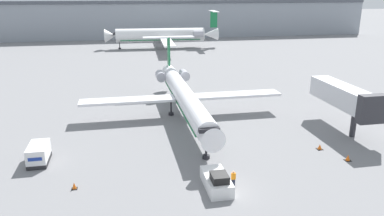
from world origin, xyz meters
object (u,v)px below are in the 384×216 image
(airplane_main, at_px, (183,94))
(worker_near_tug, at_px, (233,179))
(luggage_cart, at_px, (39,154))
(jet_bridge, at_px, (345,97))
(traffic_cone_left, at_px, (74,186))
(airplane_parked_far_left, at_px, (163,35))
(traffic_cone_right, at_px, (320,147))
(traffic_cone_mid, at_px, (348,158))
(pushback_tug, at_px, (217,181))

(airplane_main, relative_size, worker_near_tug, 20.61)
(luggage_cart, distance_m, jet_bridge, 37.48)
(traffic_cone_left, bearing_deg, jet_bridge, 15.66)
(airplane_parked_far_left, xyz_separation_m, jet_bridge, (14.27, -76.24, 0.37))
(traffic_cone_left, relative_size, traffic_cone_right, 0.98)
(airplane_main, height_order, traffic_cone_left, airplane_main)
(traffic_cone_mid, bearing_deg, luggage_cart, 169.58)
(pushback_tug, xyz_separation_m, jet_bridge, (20.05, 11.65, 3.72))
(luggage_cart, height_order, airplane_parked_far_left, airplane_parked_far_left)
(pushback_tug, distance_m, traffic_cone_mid, 15.70)
(traffic_cone_mid, bearing_deg, traffic_cone_right, 113.34)
(traffic_cone_left, xyz_separation_m, traffic_cone_right, (26.94, 3.87, -0.02))
(luggage_cart, bearing_deg, jet_bridge, 4.21)
(pushback_tug, distance_m, jet_bridge, 23.49)
(worker_near_tug, relative_size, jet_bridge, 0.13)
(traffic_cone_right, xyz_separation_m, airplane_parked_far_left, (-8.19, 81.63, 3.79))
(worker_near_tug, relative_size, traffic_cone_right, 2.45)
(pushback_tug, height_order, jet_bridge, jet_bridge)
(airplane_main, xyz_separation_m, luggage_cart, (-17.72, -12.08, -2.36))
(traffic_cone_mid, relative_size, jet_bridge, 0.05)
(traffic_cone_left, height_order, traffic_cone_right, traffic_cone_left)
(traffic_cone_left, height_order, jet_bridge, jet_bridge)
(jet_bridge, bearing_deg, airplane_main, 154.40)
(traffic_cone_right, bearing_deg, traffic_cone_left, -171.83)
(airplane_main, bearing_deg, traffic_cone_right, -47.66)
(luggage_cart, xyz_separation_m, traffic_cone_left, (4.20, -6.52, -0.69))
(airplane_main, xyz_separation_m, jet_bridge, (19.50, -9.34, 1.09))
(luggage_cart, bearing_deg, traffic_cone_right, -4.87)
(traffic_cone_mid, distance_m, jet_bridge, 10.71)
(pushback_tug, distance_m, airplane_parked_far_left, 88.15)
(worker_near_tug, bearing_deg, traffic_cone_mid, 12.27)
(traffic_cone_left, height_order, traffic_cone_mid, traffic_cone_mid)
(jet_bridge, bearing_deg, traffic_cone_right, -138.41)
(traffic_cone_left, relative_size, airplane_parked_far_left, 0.02)
(airplane_parked_far_left, bearing_deg, traffic_cone_left, -102.37)
(traffic_cone_left, bearing_deg, airplane_parked_far_left, 77.63)
(airplane_main, relative_size, jet_bridge, 2.71)
(airplane_main, xyz_separation_m, traffic_cone_left, (-13.52, -18.60, -3.05))
(luggage_cart, relative_size, jet_bridge, 0.30)
(airplane_main, distance_m, airplane_parked_far_left, 67.11)
(pushback_tug, relative_size, luggage_cart, 1.25)
(luggage_cart, bearing_deg, traffic_cone_mid, -10.42)
(traffic_cone_right, xyz_separation_m, jet_bridge, (6.07, 5.39, 4.16))
(worker_near_tug, bearing_deg, pushback_tug, 176.85)
(traffic_cone_mid, height_order, airplane_parked_far_left, airplane_parked_far_left)
(jet_bridge, bearing_deg, pushback_tug, -149.85)
(luggage_cart, bearing_deg, airplane_parked_far_left, 73.79)
(luggage_cart, distance_m, traffic_cone_mid, 33.14)
(traffic_cone_right, height_order, traffic_cone_mid, traffic_cone_mid)
(airplane_main, xyz_separation_m, traffic_cone_mid, (14.87, -18.07, -3.04))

